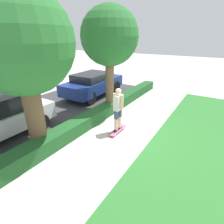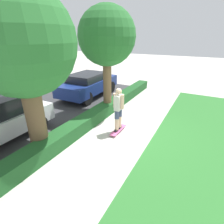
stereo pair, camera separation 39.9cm
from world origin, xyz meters
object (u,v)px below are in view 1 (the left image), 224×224
(tree_mid, at_px, (110,38))
(parked_car_middle, at_px, (93,84))
(skater_person, at_px, (118,109))
(skateboard, at_px, (118,130))
(tree_near, at_px, (21,45))

(tree_mid, xyz_separation_m, parked_car_middle, (1.51, 2.20, -2.57))
(skater_person, bearing_deg, skateboard, -82.87)
(tree_near, bearing_deg, skateboard, -36.62)
(skater_person, distance_m, parked_car_middle, 4.65)
(tree_near, height_order, parked_car_middle, tree_near)
(skateboard, height_order, parked_car_middle, parked_car_middle)
(skateboard, distance_m, skater_person, 0.90)
(skateboard, xyz_separation_m, parked_car_middle, (3.01, 3.53, 0.70))
(tree_mid, relative_size, parked_car_middle, 1.09)
(skateboard, bearing_deg, parked_car_middle, 49.55)
(skateboard, distance_m, tree_near, 4.20)
(parked_car_middle, bearing_deg, skateboard, -132.14)
(tree_near, relative_size, parked_car_middle, 1.11)
(skateboard, xyz_separation_m, skater_person, (-0.00, 0.00, 0.90))
(skateboard, distance_m, parked_car_middle, 4.70)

